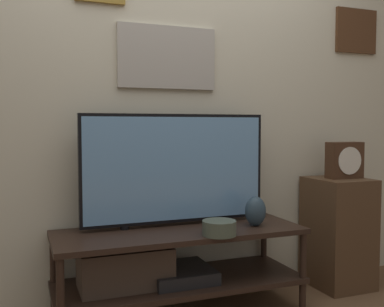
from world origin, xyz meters
name	(u,v)px	position (x,y,z in m)	size (l,w,h in m)	color
wall_back	(164,83)	(0.00, 0.60, 1.36)	(6.40, 0.08, 2.70)	beige
media_console	(161,263)	(-0.11, 0.30, 0.31)	(1.42, 0.51, 0.50)	black
television	(176,169)	(0.01, 0.41, 0.84)	(1.13, 0.05, 0.66)	black
vase_urn_stoneware	(255,211)	(0.45, 0.23, 0.58)	(0.13, 0.11, 0.18)	#2D4251
vase_wide_bowl	(219,228)	(0.15, 0.09, 0.54)	(0.19, 0.19, 0.08)	#4C5647
side_table	(338,232)	(1.16, 0.35, 0.37)	(0.36, 0.40, 0.74)	#513823
mantel_clock	(345,160)	(1.19, 0.34, 0.86)	(0.25, 0.11, 0.24)	#422819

